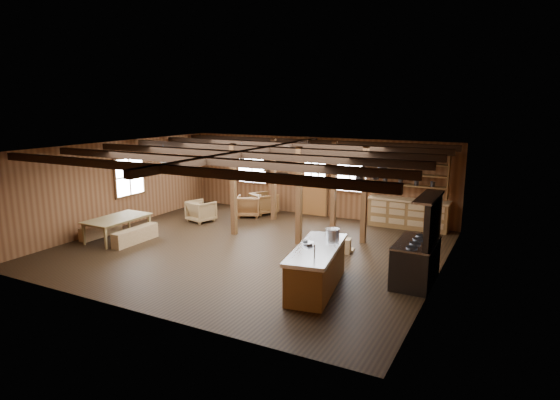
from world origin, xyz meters
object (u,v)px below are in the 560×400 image
(kitchen_island, at_px, (317,268))
(armchair_b, at_px, (264,203))
(dining_table, at_px, (119,229))
(armchair_a, at_px, (249,206))
(commercial_range, at_px, (418,256))
(armchair_c, at_px, (201,211))

(kitchen_island, xyz_separation_m, armchair_b, (-4.49, 5.60, -0.09))
(dining_table, relative_size, armchair_a, 2.28)
(commercial_range, relative_size, armchair_a, 2.44)
(armchair_c, bearing_deg, armchair_b, -108.75)
(kitchen_island, relative_size, armchair_c, 3.26)
(dining_table, bearing_deg, commercial_range, -85.48)
(kitchen_island, bearing_deg, dining_table, 164.14)
(commercial_range, bearing_deg, dining_table, -175.87)
(kitchen_island, distance_m, armchair_b, 7.18)
(armchair_b, bearing_deg, armchair_a, 96.02)
(commercial_range, xyz_separation_m, dining_table, (-8.55, -0.62, -0.32))
(kitchen_island, bearing_deg, commercial_range, 25.65)
(armchair_b, xyz_separation_m, armchair_c, (-1.32, -2.01, -0.02))
(armchair_b, relative_size, armchair_c, 1.05)
(kitchen_island, distance_m, armchair_c, 6.84)
(kitchen_island, bearing_deg, armchair_b, 119.00)
(armchair_a, relative_size, armchair_b, 0.98)
(kitchen_island, bearing_deg, armchair_c, 138.54)
(dining_table, xyz_separation_m, armchair_b, (2.17, 4.89, 0.05))
(armchair_b, bearing_deg, commercial_range, 176.06)
(armchair_b, distance_m, armchair_c, 2.40)
(commercial_range, height_order, armchair_c, commercial_range)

